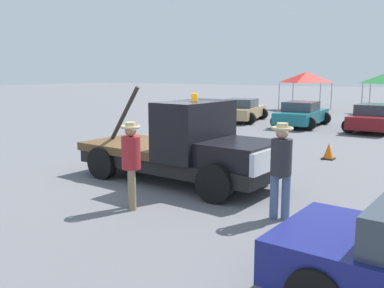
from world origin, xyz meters
TOP-DOWN VIEW (x-y plane):
  - ground_plane at (0.00, 0.00)m, footprint 160.00×160.00m
  - tow_truck at (0.34, -0.03)m, footprint 5.74×2.55m
  - person_near_truck at (3.43, -1.39)m, footprint 0.43×0.43m
  - person_at_hood at (0.53, -2.44)m, footprint 0.41×0.41m
  - parked_car_tan at (-4.69, 13.80)m, footprint 2.84×4.60m
  - parked_car_teal at (-0.93, 13.28)m, footprint 2.42×4.40m
  - parked_car_maroon at (2.70, 13.45)m, footprint 2.44×4.66m
  - canopy_tent_red at (-3.90, 23.23)m, footprint 3.16×3.16m
  - traffic_cone at (2.67, 5.14)m, footprint 0.40×0.40m

SIDE VIEW (x-z plane):
  - ground_plane at x=0.00m, z-range 0.00..0.00m
  - traffic_cone at x=2.67m, z-range -0.02..0.53m
  - parked_car_teal at x=-0.93m, z-range -0.02..1.32m
  - parked_car_tan at x=-4.69m, z-range -0.02..1.32m
  - parked_car_maroon at x=2.70m, z-range -0.02..1.32m
  - tow_truck at x=0.34m, z-range -0.33..2.18m
  - person_at_hood at x=0.53m, z-range 0.17..2.03m
  - person_near_truck at x=3.43m, z-range 0.17..2.09m
  - canopy_tent_red at x=-3.90m, z-range 1.04..3.95m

